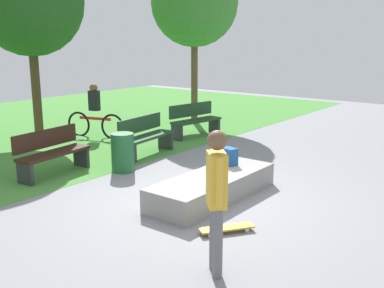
% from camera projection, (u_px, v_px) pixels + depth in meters
% --- Properties ---
extents(ground_plane, '(28.00, 28.00, 0.00)m').
position_uv_depth(ground_plane, '(203.00, 201.00, 7.72)').
color(ground_plane, gray).
extents(concrete_ledge, '(2.65, 0.92, 0.41)m').
position_uv_depth(concrete_ledge, '(213.00, 187.00, 7.85)').
color(concrete_ledge, gray).
rests_on(concrete_ledge, ground_plane).
extents(backpack_on_ledge, '(0.27, 0.32, 0.32)m').
position_uv_depth(backpack_on_ledge, '(229.00, 156.00, 8.42)').
color(backpack_on_ledge, '#1E4C8C').
rests_on(backpack_on_ledge, concrete_ledge).
extents(skater_performing_trick, '(0.37, 0.37, 1.71)m').
position_uv_depth(skater_performing_trick, '(217.00, 192.00, 5.15)').
color(skater_performing_trick, slate).
rests_on(skater_performing_trick, ground_plane).
extents(skateboard_by_ledge, '(0.77, 0.62, 0.08)m').
position_uv_depth(skateboard_by_ledge, '(227.00, 228.00, 6.47)').
color(skateboard_by_ledge, gold).
rests_on(skateboard_by_ledge, ground_plane).
extents(skateboard_spare, '(0.51, 0.81, 0.08)m').
position_uv_depth(skateboard_spare, '(239.00, 177.00, 8.87)').
color(skateboard_spare, teal).
rests_on(skateboard_spare, ground_plane).
extents(park_bench_near_lamppost, '(1.65, 0.66, 0.91)m').
position_uv_depth(park_bench_near_lamppost, '(52.00, 151.00, 9.14)').
color(park_bench_near_lamppost, '#331E14').
rests_on(park_bench_near_lamppost, ground_plane).
extents(park_bench_by_oak, '(1.65, 0.67, 0.91)m').
position_uv_depth(park_bench_by_oak, '(145.00, 135.00, 10.69)').
color(park_bench_by_oak, '#1E4223').
rests_on(park_bench_by_oak, ground_plane).
extents(park_bench_far_right, '(1.65, 0.70, 0.91)m').
position_uv_depth(park_bench_far_right, '(195.00, 119.00, 12.79)').
color(park_bench_far_right, '#1E4223').
rests_on(park_bench_far_right, ground_plane).
extents(tree_broad_elm, '(2.74, 2.74, 5.16)m').
position_uv_depth(tree_broad_elm, '(194.00, 3.00, 14.30)').
color(tree_broad_elm, brown).
rests_on(tree_broad_elm, grass_lawn).
extents(tree_leaning_ash, '(2.88, 2.88, 5.09)m').
position_uv_depth(tree_leaning_ash, '(29.00, 2.00, 12.06)').
color(tree_leaning_ash, '#4C3823').
rests_on(tree_leaning_ash, grass_lawn).
extents(trash_bin, '(0.47, 0.47, 0.80)m').
position_uv_depth(trash_bin, '(123.00, 152.00, 9.38)').
color(trash_bin, '#1E592D').
rests_on(trash_bin, ground_plane).
extents(cyclist_on_bicycle, '(0.57, 1.76, 1.52)m').
position_uv_depth(cyclist_on_bicycle, '(95.00, 115.00, 12.61)').
color(cyclist_on_bicycle, black).
rests_on(cyclist_on_bicycle, ground_plane).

